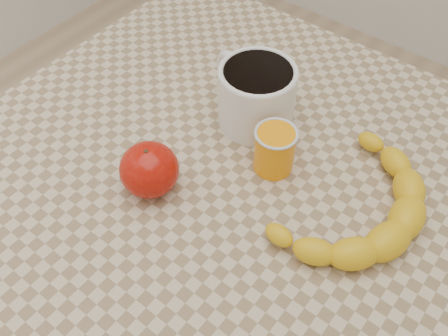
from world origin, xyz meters
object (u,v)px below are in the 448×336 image
Objects in this scene: coffee_mug at (255,92)px; apple at (149,170)px; table at (224,211)px; orange_juice_glass at (275,149)px; banana at (354,204)px.

coffee_mug reaches higher than apple.
table is 11.29× the size of orange_juice_glass.
coffee_mug is at bearing 176.38° from banana.
table is 2.42× the size of banana.
orange_juice_glass is 0.13m from banana.
orange_juice_glass is 0.21× the size of banana.
apple is at bearing -129.81° from orange_juice_glass.
coffee_mug is 0.20m from apple.
banana is at bearing 28.14° from apple.
table is 0.16m from apple.
coffee_mug is 0.10m from orange_juice_glass.
banana is (0.24, 0.13, -0.01)m from apple.
apple reaches higher than table.
orange_juice_glass is at bearing -38.62° from coffee_mug.
table is 8.98× the size of apple.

